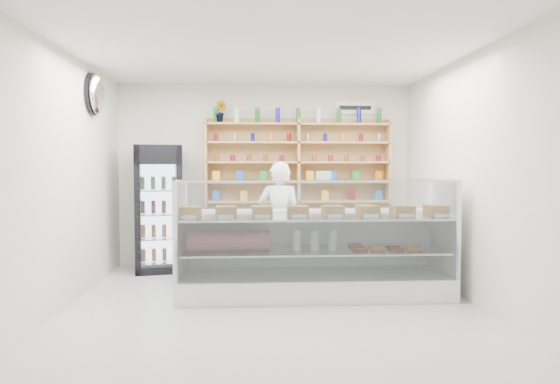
{
  "coord_description": "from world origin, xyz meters",
  "views": [
    {
      "loc": [
        -0.24,
        -5.28,
        1.54
      ],
      "look_at": [
        0.13,
        0.9,
        1.22
      ],
      "focal_mm": 32.0,
      "sensor_mm": 36.0,
      "label": 1
    }
  ],
  "objects": [
    {
      "name": "security_mirror",
      "position": [
        -2.17,
        1.2,
        2.45
      ],
      "size": [
        0.15,
        0.5,
        0.5
      ],
      "primitive_type": "ellipsoid",
      "color": "silver",
      "rests_on": "left_wall"
    },
    {
      "name": "shop_worker",
      "position": [
        0.16,
        1.45,
        0.8
      ],
      "size": [
        0.63,
        0.45,
        1.6
      ],
      "primitive_type": "imported",
      "rotation": [
        0.0,
        0.0,
        3.02
      ],
      "color": "silver",
      "rests_on": "floor"
    },
    {
      "name": "display_counter",
      "position": [
        0.52,
        0.58,
        0.38
      ],
      "size": [
        3.19,
        0.95,
        1.39
      ],
      "color": "white",
      "rests_on": "floor"
    },
    {
      "name": "wall_shelving",
      "position": [
        0.5,
        2.34,
        1.59
      ],
      "size": [
        2.84,
        0.28,
        1.33
      ],
      "color": "tan",
      "rests_on": "back_wall"
    },
    {
      "name": "drinks_cooler",
      "position": [
        -1.58,
        2.09,
        0.93
      ],
      "size": [
        0.77,
        0.76,
        1.84
      ],
      "rotation": [
        0.0,
        0.0,
        0.18
      ],
      "color": "black",
      "rests_on": "floor"
    },
    {
      "name": "room",
      "position": [
        0.0,
        0.0,
        1.4
      ],
      "size": [
        5.0,
        5.0,
        5.0
      ],
      "color": "#A8A8AD",
      "rests_on": "ground"
    },
    {
      "name": "potted_plant",
      "position": [
        -0.68,
        2.34,
        2.36
      ],
      "size": [
        0.22,
        0.2,
        0.33
      ],
      "primitive_type": "imported",
      "rotation": [
        0.0,
        0.0,
        -0.39
      ],
      "color": "#1E6626",
      "rests_on": "wall_shelving"
    },
    {
      "name": "wall_sign",
      "position": [
        1.4,
        2.47,
        2.45
      ],
      "size": [
        0.62,
        0.03,
        0.2
      ],
      "primitive_type": "cube",
      "color": "white",
      "rests_on": "back_wall"
    }
  ]
}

